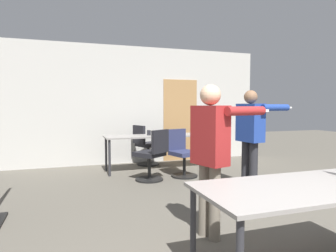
% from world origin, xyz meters
% --- Properties ---
extents(back_wall, '(6.31, 0.12, 2.81)m').
position_xyz_m(back_wall, '(0.03, 5.68, 1.40)').
color(back_wall, beige).
rests_on(back_wall, ground_plane).
extents(conference_table_near, '(1.84, 0.82, 0.76)m').
position_xyz_m(conference_table_near, '(0.18, 0.36, 0.69)').
color(conference_table_near, gray).
rests_on(conference_table_near, ground_plane).
extents(conference_table_far, '(2.26, 0.66, 0.76)m').
position_xyz_m(conference_table_far, '(0.21, 4.66, 0.69)').
color(conference_table_far, gray).
rests_on(conference_table_far, ground_plane).
extents(person_center_tall, '(0.82, 0.55, 1.61)m').
position_xyz_m(person_center_tall, '(-0.23, 1.28, 0.98)').
color(person_center_tall, slate).
rests_on(person_center_tall, ground_plane).
extents(person_far_watching, '(0.83, 0.65, 1.65)m').
position_xyz_m(person_far_watching, '(1.24, 2.74, 0.99)').
color(person_far_watching, '#28282D').
rests_on(person_far_watching, ground_plane).
extents(office_chair_far_right, '(0.58, 0.63, 0.92)m').
position_xyz_m(office_chair_far_right, '(0.50, 3.96, 0.43)').
color(office_chair_far_right, black).
rests_on(office_chair_far_right, ground_plane).
extents(office_chair_near_pushed, '(0.67, 0.68, 0.96)m').
position_xyz_m(office_chair_near_pushed, '(-0.16, 3.77, 0.46)').
color(office_chair_near_pushed, black).
rests_on(office_chair_near_pushed, ground_plane).
extents(office_chair_mid_tucked, '(0.64, 0.60, 0.94)m').
position_xyz_m(office_chair_mid_tucked, '(0.09, 5.24, 0.44)').
color(office_chair_mid_tucked, black).
rests_on(office_chair_mid_tucked, ground_plane).
extents(drink_cup, '(0.08, 0.08, 0.11)m').
position_xyz_m(drink_cup, '(0.02, 4.67, 0.81)').
color(drink_cup, '#232328').
rests_on(drink_cup, conference_table_far).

